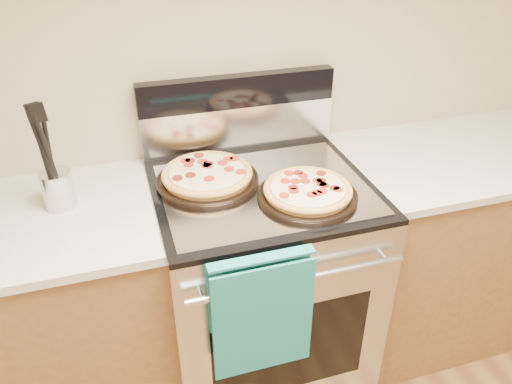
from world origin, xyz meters
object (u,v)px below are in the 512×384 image
object	(u,v)px
utensil_crock	(58,189)
pepperoni_pizza_back	(207,176)
pepperoni_pizza_front	(308,192)
range_body	(261,286)

from	to	relation	value
utensil_crock	pepperoni_pizza_back	bearing A→B (deg)	-1.74
pepperoni_pizza_back	pepperoni_pizza_front	world-z (taller)	pepperoni_pizza_back
range_body	pepperoni_pizza_front	bearing A→B (deg)	-47.80
pepperoni_pizza_back	range_body	bearing A→B (deg)	-21.25
range_body	utensil_crock	size ratio (longest dim) A/B	7.06
range_body	utensil_crock	xyz separation A→B (m)	(-0.67, 0.08, 0.52)
range_body	utensil_crock	world-z (taller)	utensil_crock
pepperoni_pizza_back	utensil_crock	bearing A→B (deg)	178.26
range_body	utensil_crock	bearing A→B (deg)	172.80
pepperoni_pizza_back	utensil_crock	distance (m)	0.49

